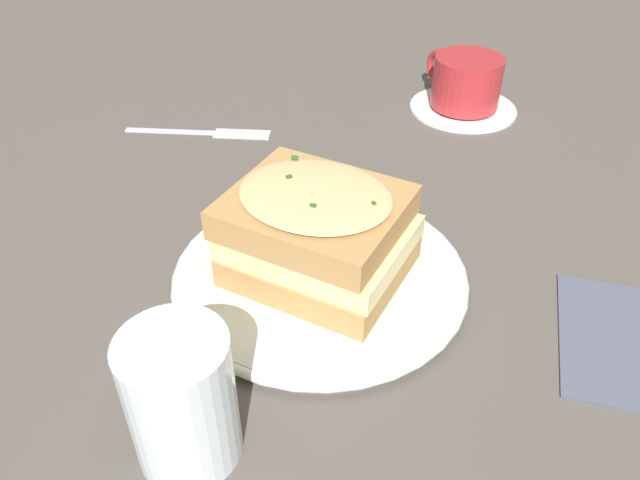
# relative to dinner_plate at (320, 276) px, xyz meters

# --- Properties ---
(ground_plane) EXTENTS (2.40, 2.40, 0.00)m
(ground_plane) POSITION_rel_dinner_plate_xyz_m (-0.03, 0.03, -0.01)
(ground_plane) COLOR #514C47
(dinner_plate) EXTENTS (0.25, 0.25, 0.01)m
(dinner_plate) POSITION_rel_dinner_plate_xyz_m (0.00, 0.00, 0.00)
(dinner_plate) COLOR silver
(dinner_plate) RESTS_ON ground_plane
(sandwich) EXTENTS (0.13, 0.15, 0.08)m
(sandwich) POSITION_rel_dinner_plate_xyz_m (0.00, 0.00, 0.05)
(sandwich) COLOR #B2844C
(sandwich) RESTS_ON dinner_plate
(teacup_with_saucer) EXTENTS (0.14, 0.14, 0.07)m
(teacup_with_saucer) POSITION_rel_dinner_plate_xyz_m (0.39, 0.02, 0.02)
(teacup_with_saucer) COLOR white
(teacup_with_saucer) RESTS_ON ground_plane
(water_glass) EXTENTS (0.07, 0.07, 0.10)m
(water_glass) POSITION_rel_dinner_plate_xyz_m (-0.18, -0.01, 0.04)
(water_glass) COLOR silver
(water_glass) RESTS_ON ground_plane
(fork) EXTENTS (0.09, 0.17, 0.00)m
(fork) POSITION_rel_dinner_plate_xyz_m (0.17, 0.25, -0.01)
(fork) COLOR silver
(fork) RESTS_ON ground_plane
(napkin) EXTENTS (0.16, 0.15, 0.00)m
(napkin) POSITION_rel_dinner_plate_xyz_m (0.07, -0.25, -0.01)
(napkin) COLOR #4C5166
(napkin) RESTS_ON ground_plane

